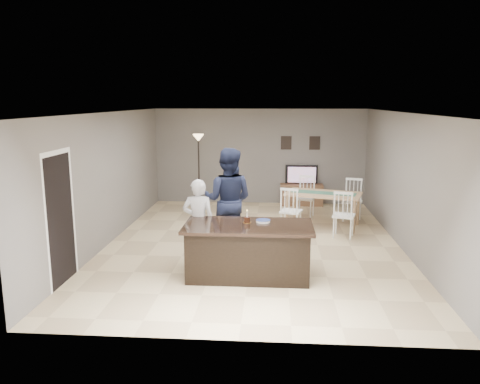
# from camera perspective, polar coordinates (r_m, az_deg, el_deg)

# --- Properties ---
(floor) EXTENTS (8.00, 8.00, 0.00)m
(floor) POSITION_cam_1_polar(r_m,az_deg,el_deg) (9.79, 1.60, -6.34)
(floor) COLOR #D3B887
(floor) RESTS_ON ground
(room_shell) EXTENTS (8.00, 8.00, 8.00)m
(room_shell) POSITION_cam_1_polar(r_m,az_deg,el_deg) (9.43, 1.66, 3.43)
(room_shell) COLOR slate
(room_shell) RESTS_ON floor
(kitchen_island) EXTENTS (2.15, 1.10, 0.90)m
(kitchen_island) POSITION_cam_1_polar(r_m,az_deg,el_deg) (7.94, 1.03, -7.11)
(kitchen_island) COLOR black
(kitchen_island) RESTS_ON floor
(tv_console) EXTENTS (1.20, 0.40, 0.60)m
(tv_console) POSITION_cam_1_polar(r_m,az_deg,el_deg) (13.39, 7.48, -0.32)
(tv_console) COLOR brown
(tv_console) RESTS_ON floor
(television) EXTENTS (0.91, 0.12, 0.53)m
(television) POSITION_cam_1_polar(r_m,az_deg,el_deg) (13.36, 7.52, 2.11)
(television) COLOR black
(television) RESTS_ON tv_console
(tv_screen_glow) EXTENTS (0.78, 0.00, 0.78)m
(tv_screen_glow) POSITION_cam_1_polar(r_m,az_deg,el_deg) (13.28, 7.54, 2.08)
(tv_screen_glow) COLOR orange
(tv_screen_glow) RESTS_ON tv_console
(picture_frames) EXTENTS (1.10, 0.02, 0.38)m
(picture_frames) POSITION_cam_1_polar(r_m,az_deg,el_deg) (13.38, 7.37, 5.96)
(picture_frames) COLOR black
(picture_frames) RESTS_ON room_shell
(doorway) EXTENTS (0.00, 2.10, 2.65)m
(doorway) POSITION_cam_1_polar(r_m,az_deg,el_deg) (7.99, -21.12, -1.79)
(doorway) COLOR black
(doorway) RESTS_ON floor
(woman) EXTENTS (0.59, 0.40, 1.57)m
(woman) POSITION_cam_1_polar(r_m,az_deg,el_deg) (8.47, -5.09, -3.65)
(woman) COLOR silver
(woman) RESTS_ON floor
(man) EXTENTS (1.09, 0.90, 2.05)m
(man) POSITION_cam_1_polar(r_m,az_deg,el_deg) (9.13, -1.48, -0.99)
(man) COLOR #171C33
(man) RESTS_ON floor
(birthday_cake) EXTENTS (0.14, 0.14, 0.22)m
(birthday_cake) POSITION_cam_1_polar(r_m,az_deg,el_deg) (7.93, 0.86, -3.39)
(birthday_cake) COLOR gold
(birthday_cake) RESTS_ON kitchen_island
(plate_stack) EXTENTS (0.25, 0.25, 0.04)m
(plate_stack) POSITION_cam_1_polar(r_m,az_deg,el_deg) (7.98, 2.83, -3.55)
(plate_stack) COLOR white
(plate_stack) RESTS_ON kitchen_island
(dining_table) EXTENTS (2.09, 2.29, 1.04)m
(dining_table) POSITION_cam_1_polar(r_m,az_deg,el_deg) (11.15, 10.11, -0.81)
(dining_table) COLOR #A18357
(dining_table) RESTS_ON floor
(floor_lamp) EXTENTS (0.31, 0.31, 2.04)m
(floor_lamp) POSITION_cam_1_polar(r_m,az_deg,el_deg) (12.68, -5.08, 4.97)
(floor_lamp) COLOR black
(floor_lamp) RESTS_ON floor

